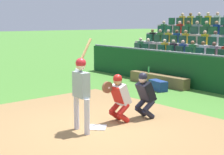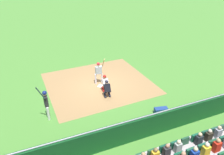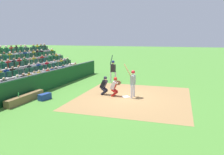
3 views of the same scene
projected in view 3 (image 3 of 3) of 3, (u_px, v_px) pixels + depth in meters
name	position (u px, v px, depth m)	size (l,w,h in m)	color
ground_plane	(126.00, 97.00, 14.47)	(160.00, 160.00, 0.00)	#467F2F
infield_dirt_patch	(133.00, 98.00, 14.30)	(7.76, 7.02, 0.01)	olive
home_plate_marker	(126.00, 97.00, 14.46)	(0.44, 0.44, 0.02)	white
batter_at_plate	(133.00, 81.00, 14.11)	(0.65, 0.65, 2.21)	silver
catcher_crouching	(115.00, 85.00, 14.52)	(0.47, 0.72, 1.29)	#B01A15
home_plate_umpire	(104.00, 84.00, 14.93)	(0.48, 0.49, 1.28)	black
dugout_wall	(48.00, 81.00, 16.28)	(16.40, 0.24, 1.40)	#11431C
dugout_bench	(25.00, 98.00, 13.34)	(3.00, 0.40, 0.44)	brown
water_bottle_on_bench	(19.00, 95.00, 12.76)	(0.07, 0.07, 0.27)	green
equipment_duffel_bag	(45.00, 97.00, 13.80)	(0.82, 0.36, 0.38)	navy
on_deck_batter	(113.00, 69.00, 18.94)	(0.57, 0.58, 2.33)	silver
bleacher_stand	(1.00, 74.00, 17.63)	(17.19, 4.79, 3.12)	#A49997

